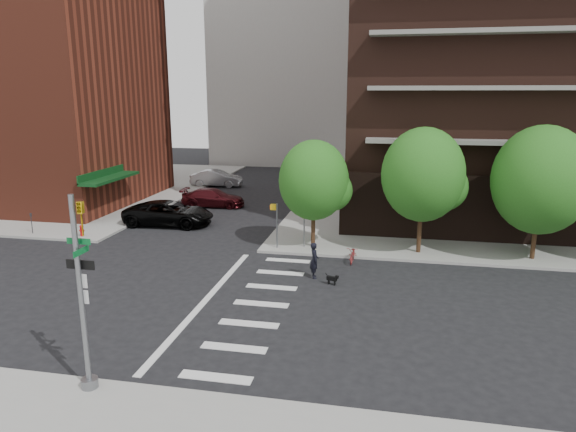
% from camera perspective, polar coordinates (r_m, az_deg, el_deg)
% --- Properties ---
extents(ground, '(120.00, 120.00, 0.00)m').
position_cam_1_polar(ground, '(23.39, -10.23, -9.04)').
color(ground, black).
rests_on(ground, ground).
extents(sidewalk_ne, '(39.00, 33.00, 0.15)m').
position_cam_1_polar(sidewalk_ne, '(46.12, 26.47, 1.09)').
color(sidewalk_ne, gray).
rests_on(sidewalk_ne, ground).
extents(sidewalk_nw, '(31.00, 33.00, 0.15)m').
position_cam_1_polar(sidewalk_nw, '(55.13, -25.39, 3.03)').
color(sidewalk_nw, gray).
rests_on(sidewalk_nw, ground).
extents(crosswalk, '(3.85, 13.00, 0.01)m').
position_cam_1_polar(crosswalk, '(22.72, -4.96, -9.55)').
color(crosswalk, silver).
rests_on(crosswalk, ground).
extents(midrise_nw, '(21.40, 15.50, 20.00)m').
position_cam_1_polar(midrise_nw, '(48.54, -28.06, 13.49)').
color(midrise_nw, maroon).
rests_on(midrise_nw, sidewalk_nw).
extents(tree_a, '(4.00, 4.00, 5.90)m').
position_cam_1_polar(tree_a, '(29.25, 2.88, 3.98)').
color(tree_a, '#301E11').
rests_on(tree_a, sidewalk_ne).
extents(tree_b, '(4.50, 4.50, 6.65)m').
position_cam_1_polar(tree_b, '(28.94, 14.76, 4.45)').
color(tree_b, '#301E11').
rests_on(tree_b, sidewalk_ne).
extents(tree_c, '(5.00, 5.00, 6.80)m').
position_cam_1_polar(tree_c, '(29.94, 26.29, 3.60)').
color(tree_c, '#301E11').
rests_on(tree_c, sidewalk_ne).
extents(traffic_signal, '(0.90, 0.75, 6.00)m').
position_cam_1_polar(traffic_signal, '(16.43, -21.79, -9.64)').
color(traffic_signal, slate).
rests_on(traffic_signal, sidewalk_s).
extents(pedestrian_signal, '(2.18, 0.67, 2.60)m').
position_cam_1_polar(pedestrian_signal, '(29.42, -0.58, -0.30)').
color(pedestrian_signal, slate).
rests_on(pedestrian_signal, sidewalk_ne).
extents(fire_hydrant, '(0.24, 0.24, 0.73)m').
position_cam_1_polar(fire_hydrant, '(34.53, -21.94, -1.44)').
color(fire_hydrant, '#A50C0C').
rests_on(fire_hydrant, sidewalk_nw).
extents(parking_meter, '(0.10, 0.08, 1.32)m').
position_cam_1_polar(parking_meter, '(36.44, -26.62, -0.50)').
color(parking_meter, black).
rests_on(parking_meter, sidewalk_nw).
extents(parked_car_black, '(3.00, 6.15, 1.68)m').
position_cam_1_polar(parked_car_black, '(36.12, -13.10, 0.30)').
color(parked_car_black, black).
rests_on(parked_car_black, ground).
extents(parked_car_maroon, '(2.34, 5.13, 1.46)m').
position_cam_1_polar(parked_car_maroon, '(41.38, -8.33, 2.02)').
color(parked_car_maroon, '#420F13').
rests_on(parked_car_maroon, ground).
extents(parked_car_silver, '(2.10, 5.03, 1.62)m').
position_cam_1_polar(parked_car_silver, '(50.36, -7.95, 4.18)').
color(parked_car_silver, '#93959A').
rests_on(parked_car_silver, ground).
extents(scooter, '(0.65, 1.69, 0.88)m').
position_cam_1_polar(scooter, '(27.91, 7.22, -4.20)').
color(scooter, '#A02F31').
rests_on(scooter, ground).
extents(dog_walker, '(0.74, 0.59, 1.79)m').
position_cam_1_polar(dog_walker, '(25.27, 2.95, -4.94)').
color(dog_walker, black).
rests_on(dog_walker, ground).
extents(dog, '(0.59, 0.32, 0.50)m').
position_cam_1_polar(dog, '(24.59, 4.96, -6.94)').
color(dog, black).
rests_on(dog, ground).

